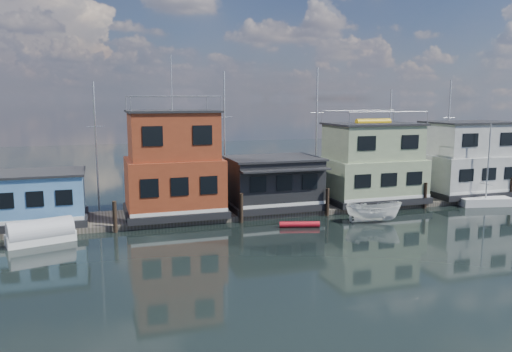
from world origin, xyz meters
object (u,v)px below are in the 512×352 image
object	(u,v)px
houseboat_green	(372,164)
day_sailer	(486,201)
houseboat_blue	(39,198)
tarp_runabout	(41,233)
motorboat	(373,212)
houseboat_red	(174,166)
red_kayak	(300,224)
houseboat_white	(468,160)
houseboat_dark	(273,182)

from	to	relation	value
houseboat_green	day_sailer	distance (m)	10.29
houseboat_blue	tarp_runabout	bearing A→B (deg)	-84.35
tarp_runabout	motorboat	xyz separation A→B (m)	(22.98, -1.82, 0.18)
houseboat_blue	houseboat_red	distance (m)	9.69
red_kayak	motorboat	distance (m)	5.81
houseboat_white	motorboat	xyz separation A→B (m)	(-13.13, -5.70, -2.74)
houseboat_red	tarp_runabout	xyz separation A→B (m)	(-9.12, -3.88, -3.49)
houseboat_red	red_kayak	bearing A→B (deg)	-33.51
houseboat_green	day_sailer	world-z (taller)	houseboat_green
houseboat_blue	houseboat_green	world-z (taller)	houseboat_green
houseboat_green	day_sailer	size ratio (longest dim) A/B	1.20
houseboat_blue	motorboat	bearing A→B (deg)	-13.71
houseboat_red	houseboat_white	bearing A→B (deg)	0.00
houseboat_green	red_kayak	bearing A→B (deg)	-148.93
houseboat_white	red_kayak	bearing A→B (deg)	-164.16
houseboat_white	red_kayak	xyz separation A→B (m)	(-18.90, -5.36, -3.33)
houseboat_red	motorboat	bearing A→B (deg)	-22.35
tarp_runabout	houseboat_white	bearing A→B (deg)	-9.93
houseboat_blue	red_kayak	distance (m)	18.51
houseboat_green	day_sailer	bearing A→B (deg)	-20.65
houseboat_red	motorboat	xyz separation A→B (m)	(13.87, -5.70, -3.31)
houseboat_red	houseboat_white	distance (m)	27.01
houseboat_dark	red_kayak	distance (m)	5.78
day_sailer	red_kayak	world-z (taller)	day_sailer
houseboat_green	houseboat_white	world-z (taller)	houseboat_green
tarp_runabout	day_sailer	bearing A→B (deg)	-15.37
houseboat_white	red_kayak	world-z (taller)	houseboat_white
houseboat_dark	houseboat_green	distance (m)	9.07
day_sailer	houseboat_blue	bearing A→B (deg)	-174.57
houseboat_blue	day_sailer	world-z (taller)	day_sailer
houseboat_red	red_kayak	size ratio (longest dim) A/B	4.14
houseboat_red	day_sailer	xyz separation A→B (m)	(26.17, -3.46, -3.69)
red_kayak	houseboat_dark	bearing A→B (deg)	106.38
houseboat_red	red_kayak	world-z (taller)	houseboat_red
houseboat_blue	houseboat_red	world-z (taller)	houseboat_red
houseboat_green	red_kayak	size ratio (longest dim) A/B	2.94
houseboat_dark	day_sailer	bearing A→B (deg)	-10.71
houseboat_dark	motorboat	size ratio (longest dim) A/B	1.80
houseboat_green	houseboat_white	size ratio (longest dim) A/B	1.00
houseboat_green	tarp_runabout	world-z (taller)	houseboat_green
day_sailer	red_kayak	distance (m)	18.17
houseboat_green	houseboat_red	bearing A→B (deg)	-180.00
houseboat_dark	houseboat_white	world-z (taller)	houseboat_white
houseboat_red	motorboat	size ratio (longest dim) A/B	2.89
motorboat	houseboat_white	bearing A→B (deg)	-46.88
day_sailer	motorboat	bearing A→B (deg)	-158.69
houseboat_red	motorboat	distance (m)	15.36
red_kayak	motorboat	world-z (taller)	motorboat
day_sailer	houseboat_dark	bearing A→B (deg)	-179.75
red_kayak	motorboat	xyz separation A→B (m)	(5.77, -0.34, 0.58)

